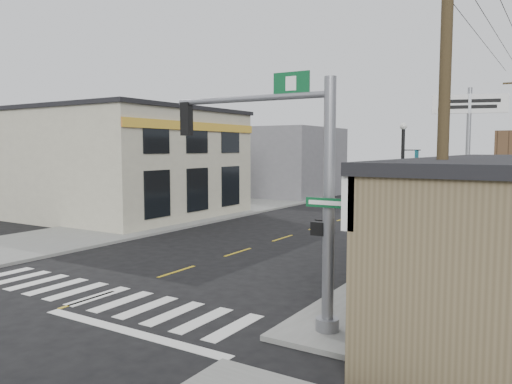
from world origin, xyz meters
The scene contains 16 objects.
ground centered at (0.00, 0.00, 0.00)m, with size 140.00×140.00×0.00m, color black.
sidewalk_right centered at (9.00, 13.00, 0.07)m, with size 6.00×38.00×0.13m, color slate.
sidewalk_left centered at (-9.00, 13.00, 0.07)m, with size 6.00×38.00×0.13m, color slate.
center_line centered at (0.00, 8.00, 0.01)m, with size 0.12×56.00×0.01m, color gold.
crosswalk centered at (0.00, 0.40, 0.01)m, with size 11.00×2.20×0.01m, color silver.
left_building centered at (-13.00, 14.00, 3.40)m, with size 12.00×12.00×6.80m, color #B5B097.
bldg_distant_left centered at (-11.00, 32.00, 3.20)m, with size 9.00×10.00×6.40m, color slate.
traffic_signal_pole centered at (6.47, 1.13, 3.81)m, with size 4.88×0.38×6.18m.
guide_sign centered at (6.30, 7.51, 1.98)m, with size 1.63×0.14×2.86m.
fire_hydrant centered at (6.30, 5.56, 0.53)m, with size 0.23×0.23×0.73m.
ped_crossing_sign centered at (6.30, 9.47, 2.12)m, with size 1.14×0.08×2.93m.
lamp_post centered at (6.36, 10.51, 3.25)m, with size 0.70×0.55×5.37m.
dance_center_sign centered at (7.81, 16.37, 5.55)m, with size 3.42×0.21×7.26m.
bare_tree centered at (9.72, 5.92, 3.68)m, with size 2.26×2.26×4.51m.
shrub_front centered at (9.14, 2.26, 0.65)m, with size 1.38×1.38×1.03m, color #153612.
utility_pole_near centered at (9.50, 2.21, 5.23)m, with size 1.73×0.26×9.95m.
Camera 1 is at (11.88, -9.63, 4.48)m, focal length 35.00 mm.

